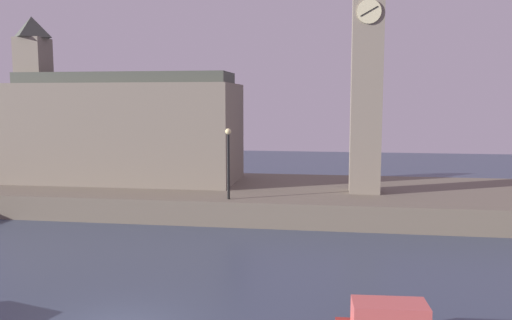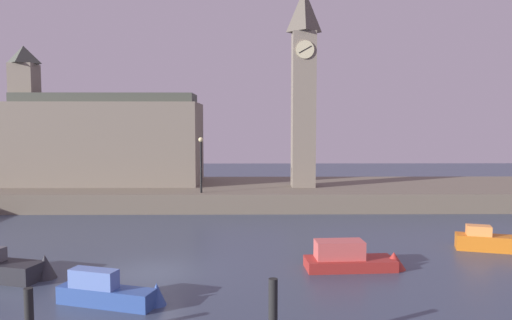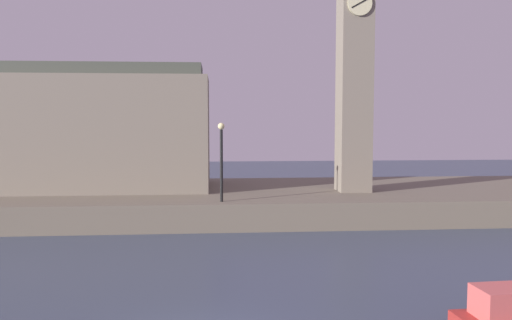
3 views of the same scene
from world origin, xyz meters
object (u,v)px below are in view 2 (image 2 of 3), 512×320
at_px(parliament_hall, 103,139).
at_px(streetlamp, 201,159).
at_px(clock_tower, 304,85).
at_px(boat_tour_blue, 112,292).
at_px(mooring_post_left, 29,318).
at_px(boat_dinghy_red, 359,260).
at_px(boat_patrol_orange, 489,241).
at_px(mooring_post_right, 273,315).

distance_m(parliament_hall, streetlamp, 11.11).
relative_size(clock_tower, boat_tour_blue, 3.77).
relative_size(streetlamp, boat_tour_blue, 0.98).
height_order(streetlamp, mooring_post_left, streetlamp).
distance_m(streetlamp, mooring_post_left, 22.71).
distance_m(parliament_hall, boat_dinghy_red, 27.75).
bearing_deg(clock_tower, boat_patrol_orange, -60.56).
bearing_deg(boat_dinghy_red, streetlamp, 121.31).
distance_m(clock_tower, boat_tour_blue, 26.09).
relative_size(parliament_hall, boat_patrol_orange, 4.53).
bearing_deg(streetlamp, parliament_hall, 146.59).
xyz_separation_m(parliament_hall, streetlamp, (9.21, -6.08, -1.28)).
bearing_deg(parliament_hall, streetlamp, -33.41).
bearing_deg(mooring_post_right, mooring_post_left, 177.73).
relative_size(boat_tour_blue, boat_patrol_orange, 1.20).
relative_size(clock_tower, boat_dinghy_red, 3.30).
distance_m(streetlamp, boat_tour_blue, 19.24).
distance_m(parliament_hall, mooring_post_right, 32.03).
height_order(clock_tower, mooring_post_left, clock_tower).
xyz_separation_m(parliament_hall, mooring_post_right, (13.63, -28.67, -4.27)).
xyz_separation_m(streetlamp, boat_patrol_orange, (16.43, -11.20, -3.60)).
distance_m(boat_dinghy_red, boat_patrol_orange, 8.30).
height_order(streetlamp, boat_patrol_orange, streetlamp).
bearing_deg(boat_dinghy_red, parliament_hall, 131.25).
xyz_separation_m(clock_tower, streetlamp, (-8.08, -3.59, -5.77)).
bearing_deg(boat_dinghy_red, mooring_post_left, -146.01).
height_order(mooring_post_right, boat_dinghy_red, mooring_post_right).
distance_m(mooring_post_left, mooring_post_right, 7.28).
bearing_deg(mooring_post_right, parliament_hall, 115.43).
xyz_separation_m(mooring_post_right, boat_dinghy_red, (4.37, 8.14, -0.66)).
bearing_deg(boat_patrol_orange, boat_tour_blue, -156.77).
distance_m(boat_tour_blue, boat_patrol_orange, 19.38).
bearing_deg(boat_patrol_orange, mooring_post_left, -150.06).
height_order(mooring_post_left, mooring_post_right, mooring_post_right).
bearing_deg(mooring_post_right, clock_tower, 82.03).
bearing_deg(parliament_hall, clock_tower, -8.20).
bearing_deg(parliament_hall, mooring_post_right, -64.57).
bearing_deg(parliament_hall, boat_dinghy_red, -48.75).
height_order(streetlamp, boat_dinghy_red, streetlamp).
bearing_deg(boat_patrol_orange, clock_tower, 119.44).
xyz_separation_m(mooring_post_left, mooring_post_right, (7.27, -0.29, 0.18)).
distance_m(streetlamp, boat_dinghy_red, 17.31).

